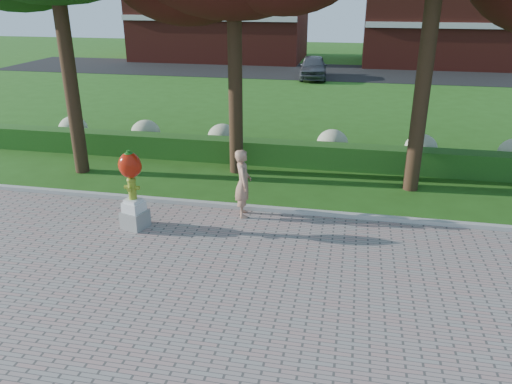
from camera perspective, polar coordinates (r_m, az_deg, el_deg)
ground at (r=10.83m, az=0.76°, el=-8.94°), size 100.00×100.00×0.00m
curb at (r=13.42m, az=3.13°, el=-2.15°), size 40.00×0.18×0.15m
lawn_hedge at (r=17.01m, az=5.13°, el=4.31°), size 24.00×0.70×0.80m
hydrangea_row at (r=17.88m, az=7.34°, el=5.61°), size 20.10×1.10×0.99m
street at (r=37.57m, az=8.87°, el=13.38°), size 50.00×8.00×0.02m
building_left at (r=44.72m, az=-4.07°, el=19.45°), size 14.00×8.00×7.00m
building_right at (r=43.64m, az=20.65°, el=17.72°), size 12.00×8.00×6.40m
hydrant_sculpture at (r=12.52m, az=-13.99°, el=0.49°), size 0.68×0.68×2.02m
woman at (r=12.89m, az=-1.48°, el=1.02°), size 0.60×0.75×1.81m
parked_car at (r=34.58m, az=6.55°, el=14.02°), size 2.08×4.48×1.49m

